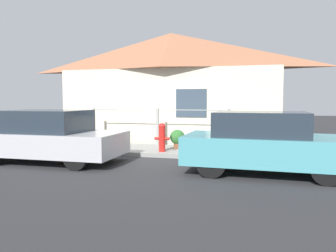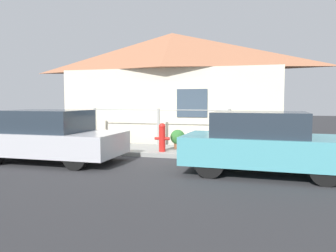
# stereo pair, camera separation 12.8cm
# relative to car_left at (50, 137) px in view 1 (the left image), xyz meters

# --- Properties ---
(ground_plane) EXTENTS (60.00, 60.00, 0.00)m
(ground_plane) POSITION_rel_car_left_xyz_m (2.09, 1.34, -0.69)
(ground_plane) COLOR #2D2D30
(sidewalk) EXTENTS (24.00, 1.93, 0.12)m
(sidewalk) POSITION_rel_car_left_xyz_m (2.09, 2.30, -0.62)
(sidewalk) COLOR gray
(sidewalk) RESTS_ON ground_plane
(house) EXTENTS (8.61, 2.23, 4.26)m
(house) POSITION_rel_car_left_xyz_m (2.09, 4.86, 2.66)
(house) COLOR beige
(house) RESTS_ON ground_plane
(fence) EXTENTS (4.90, 0.10, 1.25)m
(fence) POSITION_rel_car_left_xyz_m (2.09, 3.12, 0.12)
(fence) COLOR #999993
(fence) RESTS_ON sidewalk
(car_left) EXTENTS (3.80, 1.81, 1.39)m
(car_left) POSITION_rel_car_left_xyz_m (0.00, 0.00, 0.00)
(car_left) COLOR #B7B7BC
(car_left) RESTS_ON ground_plane
(car_right) EXTENTS (3.70, 1.88, 1.39)m
(car_right) POSITION_rel_car_left_xyz_m (5.51, 0.00, 0.01)
(car_right) COLOR teal
(car_right) RESTS_ON ground_plane
(fire_hydrant) EXTENTS (0.46, 0.20, 0.85)m
(fire_hydrant) POSITION_rel_car_left_xyz_m (2.63, 1.73, -0.12)
(fire_hydrant) COLOR red
(fire_hydrant) RESTS_ON sidewalk
(potted_plant_near_hydrant) EXTENTS (0.47, 0.47, 0.60)m
(potted_plant_near_hydrant) POSITION_rel_car_left_xyz_m (2.94, 2.44, -0.22)
(potted_plant_near_hydrant) COLOR brown
(potted_plant_near_hydrant) RESTS_ON sidewalk
(potted_plant_by_fence) EXTENTS (0.35, 0.35, 0.45)m
(potted_plant_by_fence) POSITION_rel_car_left_xyz_m (0.84, 2.62, -0.34)
(potted_plant_by_fence) COLOR slate
(potted_plant_by_fence) RESTS_ON sidewalk
(potted_plant_corner) EXTENTS (0.46, 0.46, 0.62)m
(potted_plant_corner) POSITION_rel_car_left_xyz_m (5.94, 2.57, -0.21)
(potted_plant_corner) COLOR slate
(potted_plant_corner) RESTS_ON sidewalk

